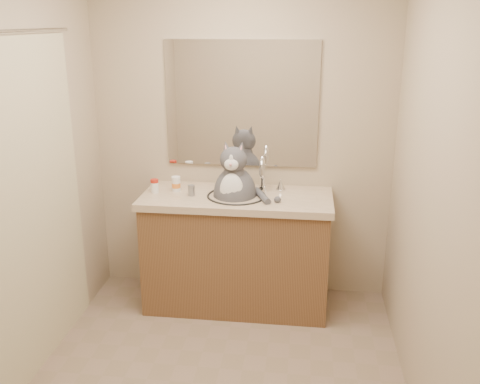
{
  "coord_description": "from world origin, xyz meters",
  "views": [
    {
      "loc": [
        0.47,
        -2.58,
        2.02
      ],
      "look_at": [
        0.06,
        0.65,
        0.98
      ],
      "focal_mm": 40.0,
      "sensor_mm": 36.0,
      "label": 1
    }
  ],
  "objects_px": {
    "pill_bottle_orange": "(176,184)",
    "pill_bottle_redcap": "(155,186)",
    "cat": "(235,191)",
    "grey_canister": "(191,190)"
  },
  "relations": [
    {
      "from": "pill_bottle_redcap",
      "to": "grey_canister",
      "type": "bearing_deg",
      "value": -7.75
    },
    {
      "from": "pill_bottle_orange",
      "to": "pill_bottle_redcap",
      "type": "bearing_deg",
      "value": -159.16
    },
    {
      "from": "pill_bottle_orange",
      "to": "grey_canister",
      "type": "height_order",
      "value": "pill_bottle_orange"
    },
    {
      "from": "cat",
      "to": "pill_bottle_orange",
      "type": "distance_m",
      "value": 0.44
    },
    {
      "from": "cat",
      "to": "pill_bottle_orange",
      "type": "relative_size",
      "value": 5.65
    },
    {
      "from": "pill_bottle_orange",
      "to": "cat",
      "type": "bearing_deg",
      "value": -7.3
    },
    {
      "from": "grey_canister",
      "to": "pill_bottle_orange",
      "type": "bearing_deg",
      "value": 144.95
    },
    {
      "from": "pill_bottle_redcap",
      "to": "pill_bottle_orange",
      "type": "relative_size",
      "value": 0.91
    },
    {
      "from": "cat",
      "to": "grey_canister",
      "type": "distance_m",
      "value": 0.3
    },
    {
      "from": "cat",
      "to": "grey_canister",
      "type": "relative_size",
      "value": 7.92
    }
  ]
}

